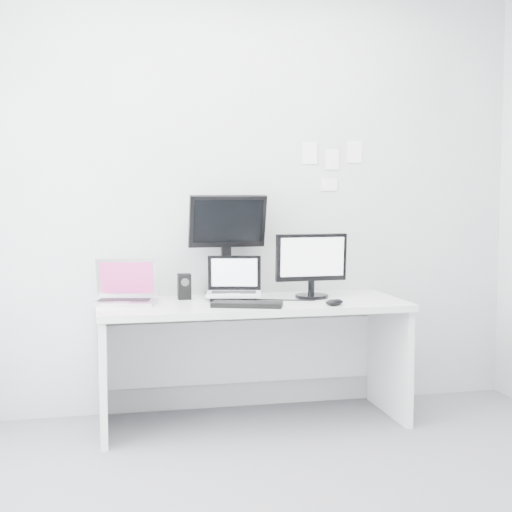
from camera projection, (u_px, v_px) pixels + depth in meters
name	position (u px, v px, depth m)	size (l,w,h in m)	color
ground	(312.00, 510.00, 3.23)	(3.60, 3.60, 0.00)	slate
back_wall	(240.00, 196.00, 4.67)	(3.60, 3.60, 0.00)	silver
desk	(252.00, 362.00, 4.42)	(1.80, 0.70, 0.73)	silver
macbook	(124.00, 281.00, 4.26)	(0.36, 0.27, 0.27)	#BBBABF
speaker	(184.00, 287.00, 4.47)	(0.08, 0.08, 0.15)	black
dell_laptop	(234.00, 278.00, 4.42)	(0.32, 0.25, 0.27)	silver
rear_monitor	(227.00, 244.00, 4.57)	(0.47, 0.17, 0.64)	black
samsung_monitor	(312.00, 265.00, 4.51)	(0.44, 0.20, 0.41)	black
keyboard	(247.00, 304.00, 4.18)	(0.40, 0.14, 0.03)	black
mouse	(334.00, 302.00, 4.22)	(0.12, 0.07, 0.04)	black
wall_note_0	(310.00, 153.00, 4.74)	(0.10, 0.00, 0.14)	white
wall_note_1	(332.00, 159.00, 4.77)	(0.09, 0.00, 0.13)	white
wall_note_2	(354.00, 152.00, 4.80)	(0.10, 0.00, 0.14)	white
wall_note_3	(329.00, 184.00, 4.78)	(0.11, 0.00, 0.08)	white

